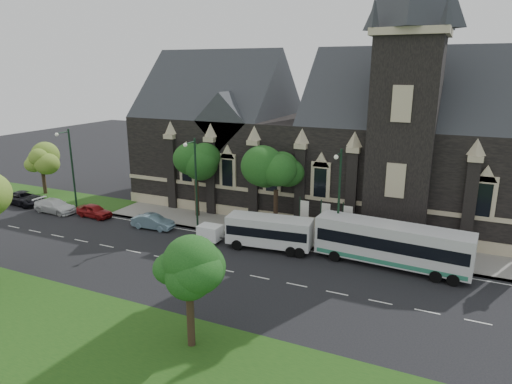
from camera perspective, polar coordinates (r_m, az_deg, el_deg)
The scene contains 20 objects.
ground at distance 37.45m, azimuth -8.06°, elevation -8.94°, with size 160.00×160.00×0.00m, color black.
sidewalk at distance 45.08m, azimuth -1.55°, elevation -4.40°, with size 80.00×5.00×0.15m, color gray.
museum at distance 49.77m, azimuth 8.50°, elevation 6.94°, with size 40.00×17.70×29.90m.
tree_park_east at distance 25.36m, azimuth -7.97°, elevation -9.75°, with size 3.40×3.40×6.28m.
tree_walk_right at distance 43.28m, azimuth 2.92°, elevation 2.67°, with size 4.08×4.08×7.80m.
tree_walk_left at distance 47.29m, azimuth -7.29°, elevation 3.55°, with size 3.91×3.91×7.64m.
tree_walk_far at distance 61.54m, azimuth -25.28°, elevation 3.88°, with size 3.40×3.40×6.28m.
street_lamp_near at distance 38.09m, azimuth 10.38°, elevation -0.43°, with size 0.36×1.88×9.00m.
street_lamp_mid at distance 43.51m, azimuth -7.74°, elevation 1.66°, with size 0.36×1.88×9.00m.
street_lamp_far at distance 53.66m, azimuth -22.38°, elevation 3.24°, with size 0.36×1.88×9.00m.
banner_flag_left at distance 41.63m, azimuth 5.92°, elevation -2.82°, with size 0.90×0.10×4.00m.
banner_flag_center at distance 41.07m, azimuth 8.56°, elevation -3.17°, with size 0.90×0.10×4.00m.
banner_flag_right at distance 40.60m, azimuth 11.27°, elevation -3.52°, with size 0.90×0.10×4.00m.
tour_coach at distance 37.46m, azimuth 16.77°, elevation -6.30°, with size 12.17×3.51×3.50m.
shuttle_bus at distance 39.41m, azimuth 1.72°, elevation -4.92°, with size 7.64×3.33×2.87m.
box_trailer at distance 41.37m, azimuth -5.83°, elevation -5.13°, with size 2.93×1.72×1.57m.
sedan at distance 45.70m, azimuth -12.89°, elevation -3.68°, with size 1.49×4.28×1.41m, color #7292A5.
car_far_red at distance 50.94m, azimuth -19.77°, elevation -2.25°, with size 1.64×4.09×1.39m, color maroon.
car_far_white at distance 54.16m, azimuth -24.04°, elevation -1.62°, with size 2.06×5.06×1.47m, color silver.
car_far_black at distance 58.91m, azimuth -27.25°, elevation -0.69°, with size 2.49×5.40×1.50m, color black.
Camera 1 is at (18.81, -28.53, 15.32)m, focal length 31.66 mm.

